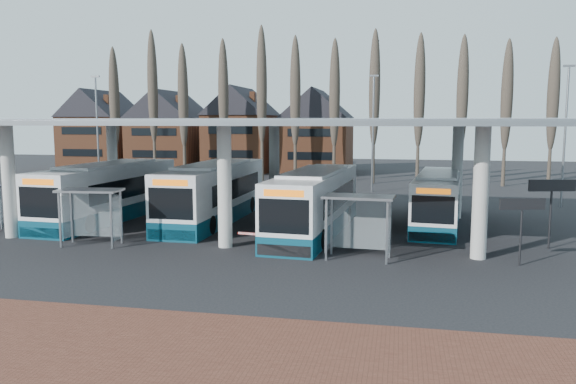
% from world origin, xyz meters
% --- Properties ---
extents(ground, '(140.00, 140.00, 0.00)m').
position_xyz_m(ground, '(0.00, 0.00, 0.00)').
color(ground, black).
rests_on(ground, ground).
extents(brick_strip, '(70.00, 10.00, 0.03)m').
position_xyz_m(brick_strip, '(0.00, -12.00, 0.01)').
color(brick_strip, brown).
rests_on(brick_strip, ground).
extents(station_canopy, '(32.00, 16.00, 6.34)m').
position_xyz_m(station_canopy, '(0.00, 8.00, 5.68)').
color(station_canopy, '#BABAB5').
rests_on(station_canopy, ground).
extents(poplar_row, '(45.10, 1.10, 14.50)m').
position_xyz_m(poplar_row, '(0.00, 33.00, 8.78)').
color(poplar_row, '#473D33').
rests_on(poplar_row, ground).
extents(townhouse_row, '(36.80, 10.30, 12.25)m').
position_xyz_m(townhouse_row, '(-15.75, 44.00, 5.94)').
color(townhouse_row, brown).
rests_on(townhouse_row, ground).
extents(lamp_post_a, '(0.80, 0.16, 10.17)m').
position_xyz_m(lamp_post_a, '(-18.00, 22.00, 5.34)').
color(lamp_post_a, slate).
rests_on(lamp_post_a, ground).
extents(lamp_post_b, '(0.80, 0.16, 10.17)m').
position_xyz_m(lamp_post_b, '(6.00, 26.00, 5.34)').
color(lamp_post_b, slate).
rests_on(lamp_post_b, ground).
extents(lamp_post_c, '(0.80, 0.16, 10.17)m').
position_xyz_m(lamp_post_c, '(20.00, 20.00, 5.34)').
color(lamp_post_c, slate).
rests_on(lamp_post_c, ground).
extents(bus_0, '(3.54, 13.07, 3.59)m').
position_xyz_m(bus_0, '(-9.65, 8.70, 1.69)').
color(bus_0, white).
rests_on(bus_0, ground).
extents(bus_1, '(3.01, 13.10, 3.63)m').
position_xyz_m(bus_1, '(-2.94, 9.56, 1.71)').
color(bus_1, white).
rests_on(bus_1, ground).
extents(bus_2, '(3.61, 12.82, 3.52)m').
position_xyz_m(bus_2, '(3.80, 7.07, 1.66)').
color(bus_2, white).
rests_on(bus_2, ground).
extents(bus_3, '(3.66, 11.59, 3.16)m').
position_xyz_m(bus_3, '(10.72, 10.98, 1.49)').
color(bus_3, white).
rests_on(bus_3, ground).
extents(shelter_1, '(3.20, 1.83, 2.84)m').
position_xyz_m(shelter_1, '(-6.71, 1.66, 2.07)').
color(shelter_1, gray).
rests_on(shelter_1, ground).
extents(shelter_2, '(3.23, 1.79, 2.90)m').
position_xyz_m(shelter_2, '(6.66, 1.45, 2.11)').
color(shelter_2, gray).
rests_on(shelter_2, ground).
extents(info_sign_0, '(1.94, 0.60, 2.94)m').
position_xyz_m(info_sign_0, '(13.59, 1.53, 2.46)').
color(info_sign_0, black).
rests_on(info_sign_0, ground).
extents(info_sign_1, '(2.26, 0.65, 3.41)m').
position_xyz_m(info_sign_1, '(15.66, 5.25, 2.86)').
color(info_sign_1, black).
rests_on(info_sign_1, ground).
extents(barrier, '(2.09, 0.68, 1.04)m').
position_xyz_m(barrier, '(1.95, 1.66, 0.81)').
color(barrier, black).
rests_on(barrier, ground).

